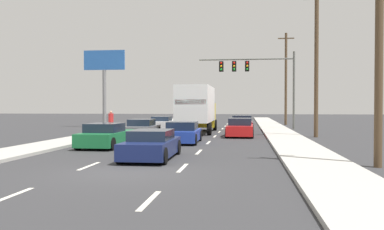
# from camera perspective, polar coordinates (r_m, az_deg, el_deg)

# --- Properties ---
(ground_plane) EXTENTS (140.00, 140.00, 0.00)m
(ground_plane) POSITION_cam_1_polar(r_m,az_deg,el_deg) (38.32, 1.62, -1.96)
(ground_plane) COLOR #333335
(sidewalk_right) EXTENTS (2.46, 80.00, 0.14)m
(sidewalk_right) POSITION_cam_1_polar(r_m,az_deg,el_deg) (33.23, 11.92, -2.36)
(sidewalk_right) COLOR #B2AFA8
(sidewalk_right) RESTS_ON ground_plane
(sidewalk_left) EXTENTS (2.46, 80.00, 0.14)m
(sidewalk_left) POSITION_cam_1_polar(r_m,az_deg,el_deg) (34.72, -9.95, -2.20)
(sidewalk_left) COLOR #B2AFA8
(sidewalk_left) RESTS_ON ground_plane
(lane_markings) EXTENTS (3.54, 57.00, 0.01)m
(lane_markings) POSITION_cam_1_polar(r_m,az_deg,el_deg) (32.01, 0.46, -2.59)
(lane_markings) COLOR silver
(lane_markings) RESTS_ON ground_plane
(car_white) EXTENTS (1.88, 4.19, 1.23)m
(car_white) POSITION_cam_1_polar(r_m,az_deg,el_deg) (36.86, -4.14, -1.21)
(car_white) COLOR white
(car_white) RESTS_ON ground_plane
(car_gray) EXTENTS (1.92, 4.46, 1.24)m
(car_gray) POSITION_cam_1_polar(r_m,az_deg,el_deg) (28.94, -6.88, -1.88)
(car_gray) COLOR slate
(car_gray) RESTS_ON ground_plane
(car_green) EXTENTS (1.98, 4.57, 1.26)m
(car_green) POSITION_cam_1_polar(r_m,az_deg,el_deg) (22.23, -11.72, -2.85)
(car_green) COLOR #196B38
(car_green) RESTS_ON ground_plane
(box_truck) EXTENTS (2.62, 9.03, 3.65)m
(box_truck) POSITION_cam_1_polar(r_m,az_deg,el_deg) (32.68, 0.73, 1.15)
(box_truck) COLOR white
(box_truck) RESTS_ON ground_plane
(car_blue) EXTENTS (2.01, 4.04, 1.24)m
(car_blue) POSITION_cam_1_polar(r_m,az_deg,el_deg) (24.09, -1.32, -2.50)
(car_blue) COLOR #1E389E
(car_blue) RESTS_ON ground_plane
(car_navy) EXTENTS (1.90, 4.37, 1.18)m
(car_navy) POSITION_cam_1_polar(r_m,az_deg,el_deg) (17.03, -5.61, -4.15)
(car_navy) COLOR #141E4C
(car_navy) RESTS_ON ground_plane
(car_maroon) EXTENTS (1.91, 4.37, 1.36)m
(car_maroon) POSITION_cam_1_polar(r_m,az_deg,el_deg) (35.30, 6.91, -1.26)
(car_maroon) COLOR maroon
(car_maroon) RESTS_ON ground_plane
(car_red) EXTENTS (1.93, 4.24, 1.30)m
(car_red) POSITION_cam_1_polar(r_m,az_deg,el_deg) (29.27, 6.64, -1.80)
(car_red) COLOR red
(car_red) RESTS_ON ground_plane
(traffic_signal_mast) EXTENTS (8.87, 0.69, 7.17)m
(traffic_signal_mast) POSITION_cam_1_polar(r_m,az_deg,el_deg) (39.11, 8.04, 6.01)
(traffic_signal_mast) COLOR #595B56
(traffic_signal_mast) RESTS_ON ground_plane
(utility_pole_near) EXTENTS (1.80, 0.28, 8.64)m
(utility_pole_near) POSITION_cam_1_polar(r_m,az_deg,el_deg) (16.04, 24.38, 9.38)
(utility_pole_near) COLOR brown
(utility_pole_near) RESTS_ON ground_plane
(utility_pole_mid) EXTENTS (1.80, 0.28, 10.11)m
(utility_pole_mid) POSITION_cam_1_polar(r_m,az_deg,el_deg) (29.82, 16.77, 7.06)
(utility_pole_mid) COLOR brown
(utility_pole_mid) RESTS_ON ground_plane
(utility_pole_far) EXTENTS (1.80, 0.28, 10.38)m
(utility_pole_far) POSITION_cam_1_polar(r_m,az_deg,el_deg) (48.09, 12.81, 5.02)
(utility_pole_far) COLOR brown
(utility_pole_far) RESTS_ON ground_plane
(roadside_billboard) EXTENTS (4.17, 0.36, 7.69)m
(roadside_billboard) POSITION_cam_1_polar(r_m,az_deg,el_deg) (42.34, -11.99, 5.78)
(roadside_billboard) COLOR slate
(roadside_billboard) RESTS_ON ground_plane
(pedestrian_near_corner) EXTENTS (0.38, 0.38, 1.65)m
(pedestrian_near_corner) POSITION_cam_1_polar(r_m,az_deg,el_deg) (32.15, -11.10, -0.89)
(pedestrian_near_corner) COLOR #1E233F
(pedestrian_near_corner) RESTS_ON sidewalk_left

